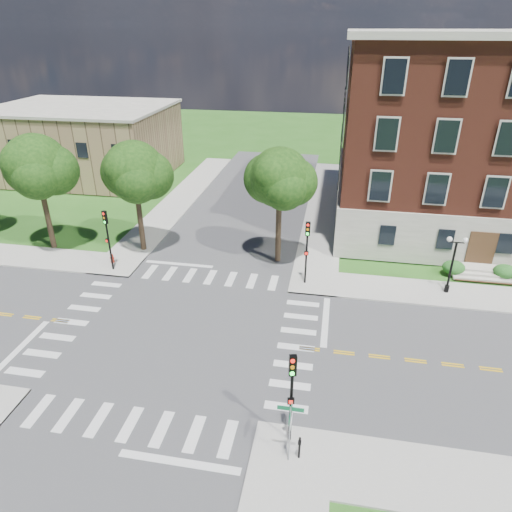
% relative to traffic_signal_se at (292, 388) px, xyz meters
% --- Properties ---
extents(ground, '(160.00, 160.00, 0.00)m').
position_rel_traffic_signal_se_xyz_m(ground, '(-7.59, 6.81, -3.19)').
color(ground, '#275919').
rests_on(ground, ground).
extents(road_ew, '(90.00, 12.00, 0.01)m').
position_rel_traffic_signal_se_xyz_m(road_ew, '(-7.59, 6.81, -3.18)').
color(road_ew, '#3D3D3F').
rests_on(road_ew, ground).
extents(road_ns, '(12.00, 90.00, 0.01)m').
position_rel_traffic_signal_se_xyz_m(road_ns, '(-7.59, 6.81, -3.18)').
color(road_ns, '#3D3D3F').
rests_on(road_ns, ground).
extents(sidewalk_ne, '(34.00, 34.00, 0.12)m').
position_rel_traffic_signal_se_xyz_m(sidewalk_ne, '(7.79, 22.19, -3.13)').
color(sidewalk_ne, '#9E9B93').
rests_on(sidewalk_ne, ground).
extents(sidewalk_nw, '(34.00, 34.00, 0.12)m').
position_rel_traffic_signal_se_xyz_m(sidewalk_nw, '(-22.96, 22.19, -3.13)').
color(sidewalk_nw, '#9E9B93').
rests_on(sidewalk_nw, ground).
extents(crosswalk_east, '(2.20, 10.20, 0.02)m').
position_rel_traffic_signal_se_xyz_m(crosswalk_east, '(-0.39, 6.81, -3.19)').
color(crosswalk_east, silver).
rests_on(crosswalk_east, ground).
extents(stop_bar_east, '(0.40, 5.50, 0.00)m').
position_rel_traffic_signal_se_xyz_m(stop_bar_east, '(1.21, 9.81, -3.19)').
color(stop_bar_east, silver).
rests_on(stop_bar_east, ground).
extents(secondary_building, '(20.40, 15.40, 8.30)m').
position_rel_traffic_signal_se_xyz_m(secondary_building, '(-29.59, 36.81, 1.09)').
color(secondary_building, '#89694B').
rests_on(secondary_building, ground).
extents(tree_b, '(4.99, 4.99, 9.54)m').
position_rel_traffic_signal_se_xyz_m(tree_b, '(-21.98, 16.50, 3.95)').
color(tree_b, '#332519').
rests_on(tree_b, ground).
extents(tree_c, '(4.73, 4.73, 9.09)m').
position_rel_traffic_signal_se_xyz_m(tree_c, '(-14.34, 17.53, 3.62)').
color(tree_c, '#332519').
rests_on(tree_c, ground).
extents(tree_d, '(4.50, 4.50, 9.10)m').
position_rel_traffic_signal_se_xyz_m(tree_d, '(-2.95, 17.50, 3.75)').
color(tree_d, '#332519').
rests_on(tree_d, ground).
extents(traffic_signal_se, '(0.36, 0.42, 4.80)m').
position_rel_traffic_signal_se_xyz_m(traffic_signal_se, '(0.00, 0.00, 0.00)').
color(traffic_signal_se, black).
rests_on(traffic_signal_se, ground).
extents(traffic_signal_ne, '(0.36, 0.40, 4.80)m').
position_rel_traffic_signal_se_xyz_m(traffic_signal_ne, '(-0.50, 14.29, 0.00)').
color(traffic_signal_ne, black).
rests_on(traffic_signal_ne, ground).
extents(traffic_signal_nw, '(0.38, 0.45, 4.80)m').
position_rel_traffic_signal_se_xyz_m(traffic_signal_nw, '(-15.28, 13.73, 0.00)').
color(traffic_signal_nw, black).
rests_on(traffic_signal_nw, ground).
extents(twin_lamp_west, '(1.36, 0.36, 4.23)m').
position_rel_traffic_signal_se_xyz_m(twin_lamp_west, '(9.47, 14.82, -0.66)').
color(twin_lamp_west, black).
rests_on(twin_lamp_west, ground).
extents(street_sign_pole, '(1.10, 1.10, 3.10)m').
position_rel_traffic_signal_se_xyz_m(street_sign_pole, '(0.09, -1.11, -0.88)').
color(street_sign_pole, gray).
rests_on(street_sign_pole, ground).
extents(push_button_post, '(0.14, 0.21, 1.20)m').
position_rel_traffic_signal_se_xyz_m(push_button_post, '(0.52, -0.92, -2.39)').
color(push_button_post, black).
rests_on(push_button_post, ground).
extents(fire_hydrant, '(0.35, 0.35, 0.75)m').
position_rel_traffic_signal_se_xyz_m(fire_hydrant, '(-15.82, 14.77, -2.72)').
color(fire_hydrant, maroon).
rests_on(fire_hydrant, ground).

